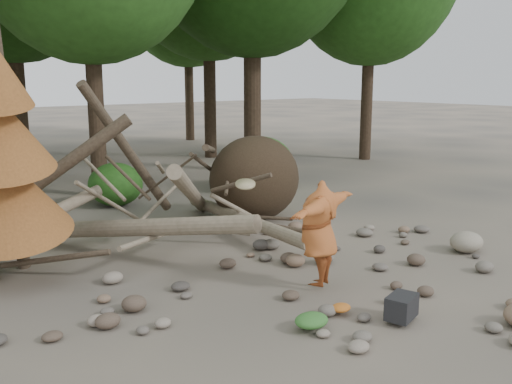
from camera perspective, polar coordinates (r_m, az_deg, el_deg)
ground at (r=8.64m, az=4.69°, el=-10.96°), size 120.00×120.00×0.00m
deadfall_pile at (r=12.75m, az=-1.97°, el=0.85°), size 8.55×5.24×3.30m
dead_conifer at (r=9.49m, az=-24.01°, el=3.32°), size 2.06×2.16×4.35m
bush_mid at (r=15.20m, az=-13.87°, el=0.74°), size 1.40×1.40×1.12m
bush_right at (r=16.73m, az=0.37°, el=2.87°), size 2.00×2.00×1.60m
frisbee_thrower at (r=8.90m, az=6.34°, el=-4.10°), size 2.78×1.21×1.88m
backpack at (r=8.17m, az=14.33°, el=-11.44°), size 0.55×0.44×0.32m
cloth_green at (r=7.75m, az=5.56°, el=-13.00°), size 0.48×0.40×0.18m
cloth_orange at (r=8.28m, az=8.48°, el=-11.69°), size 0.30×0.25×0.11m
boulder_mid_right at (r=11.64m, az=20.30°, el=-4.70°), size 0.66×0.60×0.40m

